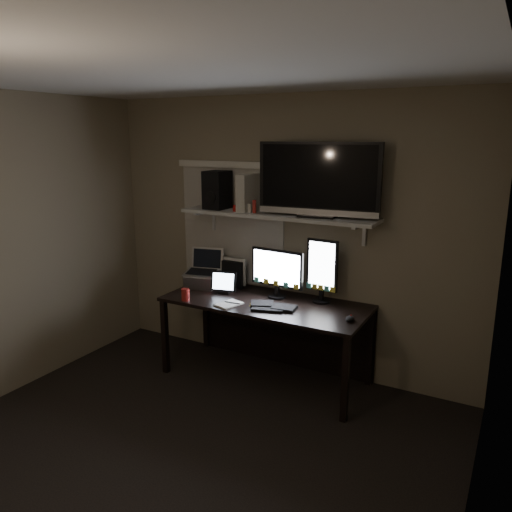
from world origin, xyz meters
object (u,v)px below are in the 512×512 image
Objects in this scene: game_console at (248,193)px; speaker at (217,190)px; monitor_portrait at (322,271)px; mouse at (350,319)px; desk at (271,316)px; monitor_landscape at (277,273)px; laptop at (201,269)px; tablet at (224,282)px; cup at (186,295)px; keyboard at (273,306)px; tv at (319,180)px.

speaker reaches higher than game_console.
monitor_portrait is 5.46× the size of mouse.
desk is at bearing -163.42° from monitor_portrait.
monitor_portrait is (0.40, 0.07, 0.06)m from monitor_landscape.
game_console is 0.95× the size of speaker.
laptop is (-0.73, -0.04, 0.35)m from desk.
speaker is (-0.61, 0.08, 1.10)m from desk.
speaker is (-0.32, -0.01, 0.01)m from game_console.
tablet is at bearing -123.08° from game_console.
mouse is 0.30× the size of speaker.
monitor_portrait reaches higher than tablet.
game_console is (0.15, 0.19, 0.81)m from tablet.
monitor_landscape is 0.41m from monitor_portrait.
speaker is at bearing -175.06° from monitor_portrait.
mouse is 1.45m from cup.
monitor_portrait is 1.58× the size of laptop.
mouse is (0.67, 0.00, 0.01)m from keyboard.
cup is 1.07m from game_console.
speaker is at bearing 162.17° from mouse.
desk is at bearing 102.34° from keyboard.
laptop is at bearing -169.45° from monitor_portrait.
tablet is 0.39m from cup.
monitor_landscape reaches higher than keyboard.
game_console is at bearing 172.96° from tv.
mouse is 0.29× the size of laptop.
cup is at bearing -133.85° from tablet.
laptop reaches higher than mouse.
cup is (-1.43, -0.21, 0.03)m from mouse.
cup is at bearing -90.59° from speaker.
keyboard is 0.59m from tablet.
monitor_landscape is at bearing -177.90° from tv.
desk is 0.64m from monitor_portrait.
tablet is at bearing -160.64° from monitor_landscape.
monitor_landscape is 0.50× the size of tv.
cup is 1.52m from tv.
desk is 5.05× the size of laptop.
keyboard is 0.90m from laptop.
cup reaches higher than mouse.
monitor_landscape is at bearing -7.72° from game_console.
tv is at bearing 31.32° from keyboard.
laptop is (-1.53, 0.19, 0.16)m from mouse.
monitor_landscape is 4.94× the size of mouse.
tablet is 0.23× the size of tv.
speaker is at bearing 174.49° from tv.
laptop is (-1.17, -0.13, -0.10)m from monitor_portrait.
game_console is (-0.42, 0.32, 0.90)m from keyboard.
speaker is at bearing 179.82° from monitor_landscape.
tv is (0.39, 0.07, 1.23)m from desk.
cup is (-0.63, -0.43, 0.23)m from desk.
keyboard is 1.12m from tv.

